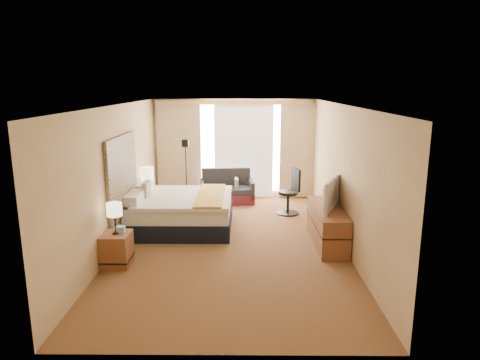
{
  "coord_description": "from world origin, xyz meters",
  "views": [
    {
      "loc": [
        0.24,
        -7.74,
        2.95
      ],
      "look_at": [
        0.18,
        0.4,
        1.14
      ],
      "focal_mm": 32.0,
      "sensor_mm": 36.0,
      "label": 1
    }
  ],
  "objects_px": {
    "media_dresser": "(327,225)",
    "desk_chair": "(290,194)",
    "loveseat": "(227,191)",
    "lamp_left": "(114,210)",
    "bed": "(181,211)",
    "floor_lamp": "(186,160)",
    "nightstand_left": "(117,249)",
    "nightstand_right": "(149,207)",
    "television": "(327,194)",
    "lamp_right": "(147,174)"
  },
  "relations": [
    {
      "from": "lamp_right",
      "to": "television",
      "type": "bearing_deg",
      "value": -23.32
    },
    {
      "from": "nightstand_left",
      "to": "nightstand_right",
      "type": "xyz_separation_m",
      "value": [
        0.0,
        2.5,
        0.0
      ]
    },
    {
      "from": "media_dresser",
      "to": "loveseat",
      "type": "relative_size",
      "value": 1.26
    },
    {
      "from": "floor_lamp",
      "to": "bed",
      "type": "bearing_deg",
      "value": -86.78
    },
    {
      "from": "media_dresser",
      "to": "desk_chair",
      "type": "relative_size",
      "value": 1.69
    },
    {
      "from": "desk_chair",
      "to": "nightstand_left",
      "type": "bearing_deg",
      "value": -154.91
    },
    {
      "from": "floor_lamp",
      "to": "lamp_left",
      "type": "height_order",
      "value": "floor_lamp"
    },
    {
      "from": "media_dresser",
      "to": "lamp_left",
      "type": "relative_size",
      "value": 3.4
    },
    {
      "from": "nightstand_right",
      "to": "floor_lamp",
      "type": "xyz_separation_m",
      "value": [
        0.72,
        0.98,
        0.91
      ]
    },
    {
      "from": "media_dresser",
      "to": "bed",
      "type": "relative_size",
      "value": 0.87
    },
    {
      "from": "nightstand_right",
      "to": "floor_lamp",
      "type": "bearing_deg",
      "value": 53.74
    },
    {
      "from": "bed",
      "to": "lamp_left",
      "type": "distance_m",
      "value": 2.16
    },
    {
      "from": "media_dresser",
      "to": "nightstand_left",
      "type": "bearing_deg",
      "value": -164.16
    },
    {
      "from": "loveseat",
      "to": "floor_lamp",
      "type": "relative_size",
      "value": 0.85
    },
    {
      "from": "nightstand_right",
      "to": "television",
      "type": "distance_m",
      "value": 4.03
    },
    {
      "from": "media_dresser",
      "to": "loveseat",
      "type": "distance_m",
      "value": 3.53
    },
    {
      "from": "nightstand_left",
      "to": "lamp_right",
      "type": "xyz_separation_m",
      "value": [
        -0.02,
        2.54,
        0.76
      ]
    },
    {
      "from": "nightstand_right",
      "to": "media_dresser",
      "type": "distance_m",
      "value": 3.97
    },
    {
      "from": "desk_chair",
      "to": "lamp_right",
      "type": "height_order",
      "value": "lamp_right"
    },
    {
      "from": "television",
      "to": "nightstand_right",
      "type": "bearing_deg",
      "value": 91.22
    },
    {
      "from": "lamp_right",
      "to": "television",
      "type": "xyz_separation_m",
      "value": [
        3.67,
        -1.58,
        -0.05
      ]
    },
    {
      "from": "desk_chair",
      "to": "lamp_right",
      "type": "relative_size",
      "value": 1.69
    },
    {
      "from": "nightstand_right",
      "to": "lamp_left",
      "type": "xyz_separation_m",
      "value": [
        0.01,
        -2.51,
        0.68
      ]
    },
    {
      "from": "media_dresser",
      "to": "television",
      "type": "distance_m",
      "value": 0.65
    },
    {
      "from": "floor_lamp",
      "to": "lamp_left",
      "type": "bearing_deg",
      "value": -101.54
    },
    {
      "from": "television",
      "to": "nightstand_left",
      "type": "bearing_deg",
      "value": 128.84
    },
    {
      "from": "floor_lamp",
      "to": "lamp_left",
      "type": "relative_size",
      "value": 3.17
    },
    {
      "from": "lamp_left",
      "to": "desk_chair",
      "type": "bearing_deg",
      "value": 42.88
    },
    {
      "from": "nightstand_left",
      "to": "nightstand_right",
      "type": "distance_m",
      "value": 2.5
    },
    {
      "from": "media_dresser",
      "to": "bed",
      "type": "distance_m",
      "value": 3.01
    },
    {
      "from": "lamp_left",
      "to": "lamp_right",
      "type": "distance_m",
      "value": 2.56
    },
    {
      "from": "lamp_right",
      "to": "nightstand_right",
      "type": "bearing_deg",
      "value": -61.01
    },
    {
      "from": "nightstand_left",
      "to": "lamp_left",
      "type": "relative_size",
      "value": 1.04
    },
    {
      "from": "nightstand_left",
      "to": "lamp_right",
      "type": "relative_size",
      "value": 0.87
    },
    {
      "from": "floor_lamp",
      "to": "television",
      "type": "bearing_deg",
      "value": -40.72
    },
    {
      "from": "media_dresser",
      "to": "loveseat",
      "type": "bearing_deg",
      "value": 124.74
    },
    {
      "from": "nightstand_left",
      "to": "loveseat",
      "type": "bearing_deg",
      "value": 66.84
    },
    {
      "from": "nightstand_right",
      "to": "lamp_left",
      "type": "bearing_deg",
      "value": -89.85
    },
    {
      "from": "bed",
      "to": "media_dresser",
      "type": "bearing_deg",
      "value": -16.38
    },
    {
      "from": "nightstand_right",
      "to": "media_dresser",
      "type": "relative_size",
      "value": 0.31
    },
    {
      "from": "media_dresser",
      "to": "lamp_right",
      "type": "distance_m",
      "value": 4.07
    },
    {
      "from": "desk_chair",
      "to": "lamp_left",
      "type": "distance_m",
      "value": 4.4
    },
    {
      "from": "lamp_left",
      "to": "media_dresser",
      "type": "bearing_deg",
      "value": 16.04
    },
    {
      "from": "loveseat",
      "to": "lamp_left",
      "type": "distance_m",
      "value": 4.36
    },
    {
      "from": "loveseat",
      "to": "television",
      "type": "height_order",
      "value": "television"
    },
    {
      "from": "nightstand_right",
      "to": "desk_chair",
      "type": "distance_m",
      "value": 3.25
    },
    {
      "from": "media_dresser",
      "to": "loveseat",
      "type": "xyz_separation_m",
      "value": [
        -2.01,
        2.9,
        -0.07
      ]
    },
    {
      "from": "floor_lamp",
      "to": "desk_chair",
      "type": "height_order",
      "value": "floor_lamp"
    },
    {
      "from": "media_dresser",
      "to": "television",
      "type": "height_order",
      "value": "television"
    },
    {
      "from": "desk_chair",
      "to": "lamp_right",
      "type": "distance_m",
      "value": 3.31
    }
  ]
}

